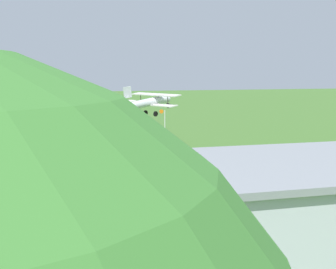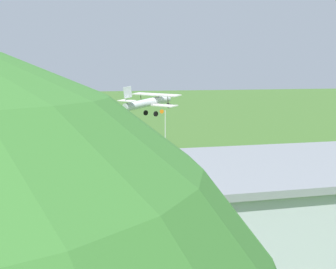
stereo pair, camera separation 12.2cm
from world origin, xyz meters
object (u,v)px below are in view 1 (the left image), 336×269
object	(u,v)px
person_by_parked_cars	(91,188)
hangar	(275,214)
biplane	(149,102)
windsock	(161,113)
person_at_fence_line	(60,188)

from	to	relation	value
person_by_parked_cars	hangar	bearing A→B (deg)	114.48
hangar	person_by_parked_cars	xyz separation A→B (m)	(8.25, -18.12, -2.18)
biplane	person_by_parked_cars	world-z (taller)	biplane
hangar	biplane	world-z (taller)	biplane
person_by_parked_cars	windsock	distance (m)	31.38
person_at_fence_line	windsock	size ratio (longest dim) A/B	0.31
hangar	windsock	distance (m)	46.39
windsock	biplane	bearing A→B (deg)	68.81
hangar	person_at_fence_line	xyz separation A→B (m)	(10.84, -18.94, -2.19)
hangar	person_at_fence_line	distance (m)	21.93
hangar	windsock	world-z (taller)	hangar
hangar	person_by_parked_cars	world-z (taller)	hangar
biplane	person_at_fence_line	world-z (taller)	biplane
person_by_parked_cars	person_at_fence_line	world-z (taller)	same
biplane	windsock	bearing A→B (deg)	-111.19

